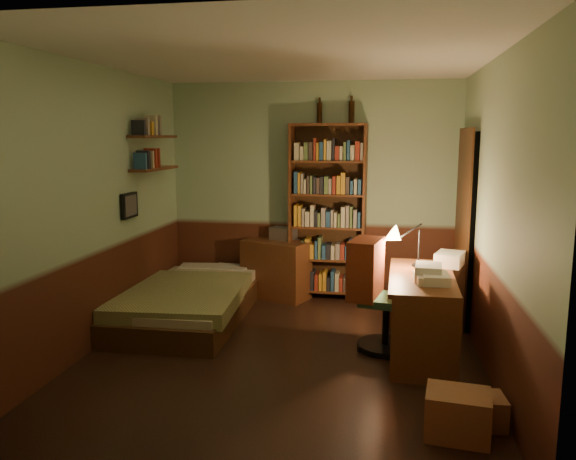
% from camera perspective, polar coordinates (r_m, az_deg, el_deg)
% --- Properties ---
extents(floor, '(3.50, 4.00, 0.02)m').
position_cam_1_polar(floor, '(5.23, -0.48, -12.54)').
color(floor, black).
rests_on(floor, ground).
extents(ceiling, '(3.50, 4.00, 0.02)m').
position_cam_1_polar(ceiling, '(4.89, -0.52, 17.22)').
color(ceiling, silver).
rests_on(ceiling, wall_back).
extents(wall_back, '(3.50, 0.02, 2.60)m').
position_cam_1_polar(wall_back, '(6.87, 2.50, 4.03)').
color(wall_back, '#95B48E').
rests_on(wall_back, ground).
extents(wall_left, '(0.02, 4.00, 2.60)m').
position_cam_1_polar(wall_left, '(5.48, -18.92, 2.15)').
color(wall_left, '#95B48E').
rests_on(wall_left, ground).
extents(wall_right, '(0.02, 4.00, 2.60)m').
position_cam_1_polar(wall_right, '(4.90, 20.21, 1.26)').
color(wall_right, '#95B48E').
rests_on(wall_right, ground).
extents(wall_front, '(3.50, 0.02, 2.60)m').
position_cam_1_polar(wall_front, '(2.97, -7.45, -3.27)').
color(wall_front, '#95B48E').
rests_on(wall_front, ground).
extents(doorway, '(0.06, 0.90, 2.00)m').
position_cam_1_polar(doorway, '(6.20, 17.57, 0.22)').
color(doorway, black).
rests_on(doorway, ground).
extents(door_trim, '(0.02, 0.98, 2.08)m').
position_cam_1_polar(door_trim, '(6.20, 17.25, 0.23)').
color(door_trim, '#3A2211').
rests_on(door_trim, ground).
extents(bed, '(1.18, 2.16, 0.64)m').
position_cam_1_polar(bed, '(6.21, -9.98, -5.92)').
color(bed, '#617943').
rests_on(bed, ground).
extents(dresser, '(0.88, 0.66, 0.70)m').
position_cam_1_polar(dresser, '(6.85, -1.23, -4.02)').
color(dresser, '#532A15').
rests_on(dresser, ground).
extents(mini_stereo, '(0.34, 0.31, 0.15)m').
position_cam_1_polar(mini_stereo, '(6.87, -0.49, -0.33)').
color(mini_stereo, '#B2B2B7').
rests_on(mini_stereo, dresser).
extents(bookshelf, '(0.91, 0.32, 2.10)m').
position_cam_1_polar(bookshelf, '(6.71, 4.04, 1.76)').
color(bookshelf, '#532A15').
rests_on(bookshelf, ground).
extents(bottle_left, '(0.08, 0.08, 0.24)m').
position_cam_1_polar(bottle_left, '(6.78, 3.22, 11.77)').
color(bottle_left, black).
rests_on(bottle_left, bookshelf).
extents(bottle_right, '(0.08, 0.08, 0.26)m').
position_cam_1_polar(bottle_right, '(6.75, 6.46, 11.81)').
color(bottle_right, black).
rests_on(bottle_right, bookshelf).
extents(desk, '(0.60, 1.38, 0.73)m').
position_cam_1_polar(desk, '(5.25, 13.29, -8.37)').
color(desk, '#532A15').
rests_on(desk, ground).
extents(paper_stack, '(0.32, 0.38, 0.13)m').
position_cam_1_polar(paper_stack, '(5.58, 16.10, -2.85)').
color(paper_stack, silver).
rests_on(paper_stack, desk).
extents(desk_lamp, '(0.19, 0.19, 0.62)m').
position_cam_1_polar(desk_lamp, '(5.42, 13.21, -0.41)').
color(desk_lamp, black).
rests_on(desk_lamp, desk).
extents(office_chair, '(0.66, 0.61, 1.14)m').
position_cam_1_polar(office_chair, '(5.22, 10.00, -5.99)').
color(office_chair, '#35623F').
rests_on(office_chair, ground).
extents(red_jacket, '(0.41, 0.52, 0.55)m').
position_cam_1_polar(red_jacket, '(4.82, 8.92, 2.97)').
color(red_jacket, maroon).
rests_on(red_jacket, office_chair).
extents(wall_shelf_lower, '(0.20, 0.90, 0.03)m').
position_cam_1_polar(wall_shelf_lower, '(6.39, -13.38, 6.08)').
color(wall_shelf_lower, '#532A15').
rests_on(wall_shelf_lower, wall_left).
extents(wall_shelf_upper, '(0.20, 0.90, 0.03)m').
position_cam_1_polar(wall_shelf_upper, '(6.38, -13.51, 9.21)').
color(wall_shelf_upper, '#532A15').
rests_on(wall_shelf_upper, wall_left).
extents(framed_picture, '(0.04, 0.32, 0.26)m').
position_cam_1_polar(framed_picture, '(6.00, -15.83, 2.41)').
color(framed_picture, black).
rests_on(framed_picture, wall_left).
extents(cardboard_box_a, '(0.45, 0.37, 0.31)m').
position_cam_1_polar(cardboard_box_a, '(4.02, 16.84, -17.48)').
color(cardboard_box_a, '#9A6441').
rests_on(cardboard_box_a, ground).
extents(cardboard_box_b, '(0.32, 0.28, 0.21)m').
position_cam_1_polar(cardboard_box_b, '(4.22, 19.05, -16.95)').
color(cardboard_box_b, '#9A6441').
rests_on(cardboard_box_b, ground).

